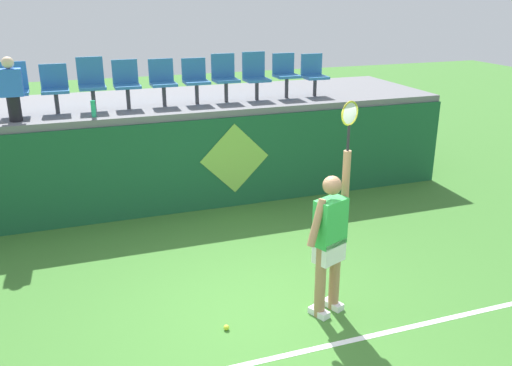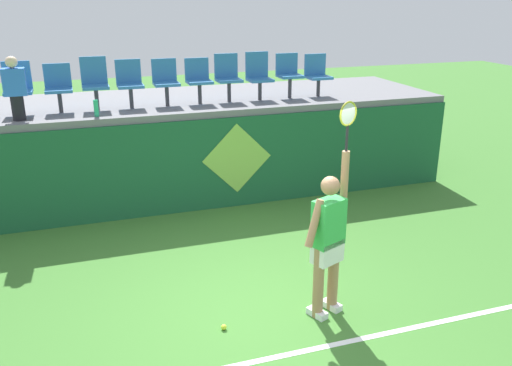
% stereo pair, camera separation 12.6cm
% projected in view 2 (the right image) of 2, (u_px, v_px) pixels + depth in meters
% --- Properties ---
extents(ground_plane, '(40.00, 40.00, 0.00)m').
position_uv_depth(ground_plane, '(257.00, 315.00, 6.59)').
color(ground_plane, '#3D752D').
extents(court_back_wall, '(10.13, 0.20, 1.65)m').
position_uv_depth(court_back_wall, '(193.00, 165.00, 9.51)').
color(court_back_wall, '#195633').
rests_on(court_back_wall, ground_plane).
extents(spectator_platform, '(10.13, 2.71, 0.12)m').
position_uv_depth(spectator_platform, '(177.00, 102.00, 10.38)').
color(spectator_platform, slate).
rests_on(spectator_platform, court_back_wall).
extents(court_baseline_stripe, '(9.11, 0.08, 0.01)m').
position_uv_depth(court_baseline_stripe, '(282.00, 356.00, 5.84)').
color(court_baseline_stripe, white).
rests_on(court_baseline_stripe, ground_plane).
extents(tennis_player, '(0.71, 0.39, 2.58)m').
position_uv_depth(tennis_player, '(328.00, 238.00, 6.31)').
color(tennis_player, white).
rests_on(tennis_player, ground_plane).
extents(tennis_ball, '(0.07, 0.07, 0.07)m').
position_uv_depth(tennis_ball, '(224.00, 327.00, 6.29)').
color(tennis_ball, '#D1E533').
rests_on(tennis_ball, ground_plane).
extents(water_bottle, '(0.08, 0.08, 0.27)m').
position_uv_depth(water_bottle, '(96.00, 108.00, 8.87)').
color(water_bottle, '#26B272').
rests_on(water_bottle, spectator_platform).
extents(stadium_chair_0, '(0.44, 0.42, 0.86)m').
position_uv_depth(stadium_chair_0, '(18.00, 86.00, 8.93)').
color(stadium_chair_0, '#38383D').
rests_on(stadium_chair_0, spectator_platform).
extents(stadium_chair_1, '(0.44, 0.42, 0.80)m').
position_uv_depth(stadium_chair_1, '(58.00, 86.00, 9.12)').
color(stadium_chair_1, '#38383D').
rests_on(stadium_chair_1, spectator_platform).
extents(stadium_chair_2, '(0.44, 0.42, 0.89)m').
position_uv_depth(stadium_chair_2, '(95.00, 81.00, 9.28)').
color(stadium_chair_2, '#38383D').
rests_on(stadium_chair_2, spectator_platform).
extents(stadium_chair_3, '(0.44, 0.42, 0.83)m').
position_uv_depth(stadium_chair_3, '(130.00, 81.00, 9.46)').
color(stadium_chair_3, '#38383D').
rests_on(stadium_chair_3, spectator_platform).
extents(stadium_chair_4, '(0.44, 0.42, 0.81)m').
position_uv_depth(stadium_chair_4, '(166.00, 80.00, 9.65)').
color(stadium_chair_4, '#38383D').
rests_on(stadium_chair_4, spectator_platform).
extents(stadium_chair_5, '(0.44, 0.42, 0.80)m').
position_uv_depth(stadium_chair_5, '(198.00, 78.00, 9.82)').
color(stadium_chair_5, '#38383D').
rests_on(stadium_chair_5, spectator_platform).
extents(stadium_chair_6, '(0.44, 0.42, 0.86)m').
position_uv_depth(stadium_chair_6, '(228.00, 75.00, 9.99)').
color(stadium_chair_6, '#38383D').
rests_on(stadium_chair_6, spectator_platform).
extents(stadium_chair_7, '(0.44, 0.42, 0.88)m').
position_uv_depth(stadium_chair_7, '(259.00, 74.00, 10.17)').
color(stadium_chair_7, '#38383D').
rests_on(stadium_chair_7, spectator_platform).
extents(stadium_chair_8, '(0.44, 0.42, 0.83)m').
position_uv_depth(stadium_chair_8, '(289.00, 73.00, 10.34)').
color(stadium_chair_8, '#38383D').
rests_on(stadium_chair_8, spectator_platform).
extents(stadium_chair_9, '(0.44, 0.42, 0.80)m').
position_uv_depth(stadium_chair_9, '(317.00, 73.00, 10.53)').
color(stadium_chair_9, '#38383D').
rests_on(stadium_chair_9, spectator_platform).
extents(spectator_0, '(0.34, 0.20, 1.00)m').
position_uv_depth(spectator_0, '(15.00, 88.00, 8.48)').
color(spectator_0, black).
rests_on(spectator_0, spectator_platform).
extents(wall_signage_mount, '(1.27, 0.01, 1.54)m').
position_uv_depth(wall_signage_mount, '(238.00, 206.00, 9.92)').
color(wall_signage_mount, '#195633').
rests_on(wall_signage_mount, ground_plane).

